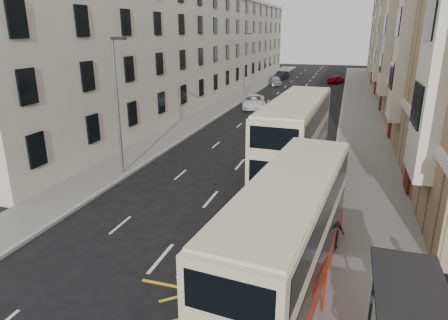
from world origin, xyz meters
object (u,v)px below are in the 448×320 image
(street_lamp_far, at_px, (245,62))
(pedestrian_far, at_px, (333,230))
(car_dark, at_px, (281,75))
(car_red, at_px, (336,79))
(street_lamp_near, at_px, (118,100))
(car_silver, at_px, (275,81))
(white_van, at_px, (254,102))
(double_decker_rear, at_px, (295,137))
(double_decker_front, at_px, (288,237))
(pedestrian_mid, at_px, (444,299))

(street_lamp_far, bearing_deg, pedestrian_far, -70.32)
(car_dark, relative_size, car_red, 0.99)
(street_lamp_near, distance_m, car_silver, 44.25)
(white_van, bearing_deg, double_decker_rear, -84.51)
(double_decker_front, height_order, pedestrian_far, double_decker_front)
(double_decker_front, distance_m, car_silver, 53.64)
(pedestrian_far, bearing_deg, street_lamp_far, -38.80)
(white_van, bearing_deg, car_red, 59.15)
(street_lamp_far, xyz_separation_m, pedestrian_mid, (16.00, -38.95, -3.67))
(double_decker_rear, xyz_separation_m, car_red, (0.72, 46.98, -1.74))
(street_lamp_near, bearing_deg, car_silver, 88.09)
(street_lamp_near, distance_m, white_van, 24.22)
(white_van, distance_m, car_red, 27.43)
(double_decker_front, xyz_separation_m, pedestrian_far, (1.38, 3.15, -1.15))
(pedestrian_far, height_order, white_van, pedestrian_far)
(double_decker_front, height_order, double_decker_rear, double_decker_rear)
(white_van, bearing_deg, pedestrian_far, -85.01)
(street_lamp_near, distance_m, car_red, 51.28)
(car_dark, xyz_separation_m, car_red, (9.56, -2.34, -0.08))
(street_lamp_far, xyz_separation_m, pedestrian_far, (12.70, -35.50, -3.68))
(car_dark, distance_m, car_red, 9.84)
(street_lamp_near, bearing_deg, double_decker_rear, 16.78)
(street_lamp_near, height_order, car_red, street_lamp_near)
(street_lamp_near, xyz_separation_m, car_red, (10.71, 49.99, -3.99))
(street_lamp_far, height_order, car_red, street_lamp_far)
(white_van, xyz_separation_m, car_silver, (-1.23, 20.30, 0.00))
(pedestrian_far, bearing_deg, pedestrian_mid, 165.25)
(street_lamp_far, distance_m, car_red, 23.03)
(car_red, bearing_deg, car_dark, 3.82)
(white_van, relative_size, car_silver, 1.22)
(pedestrian_mid, xyz_separation_m, car_dark, (-14.85, 61.28, -0.24))
(street_lamp_near, relative_size, car_silver, 1.79)
(street_lamp_far, height_order, car_dark, street_lamp_far)
(double_decker_front, distance_m, car_red, 58.66)
(car_dark, bearing_deg, street_lamp_far, -81.18)
(pedestrian_mid, height_order, pedestrian_far, pedestrian_mid)
(street_lamp_near, xyz_separation_m, white_van, (2.71, 23.76, -3.88))
(pedestrian_mid, relative_size, car_silver, 0.36)
(street_lamp_near, height_order, street_lamp_far, same)
(pedestrian_mid, xyz_separation_m, pedestrian_far, (-3.30, 3.45, -0.01))
(car_red, bearing_deg, white_van, 90.58)
(street_lamp_far, distance_m, car_silver, 14.66)
(double_decker_rear, distance_m, car_silver, 41.95)
(pedestrian_mid, relative_size, pedestrian_far, 1.01)
(double_decker_front, height_order, white_van, double_decker_front)
(street_lamp_far, bearing_deg, pedestrian_mid, -67.67)
(double_decker_front, bearing_deg, pedestrian_mid, 2.20)
(double_decker_front, relative_size, car_dark, 2.40)
(car_dark, bearing_deg, white_van, -75.12)
(street_lamp_near, xyz_separation_m, street_lamp_far, (0.00, 30.00, 0.00))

